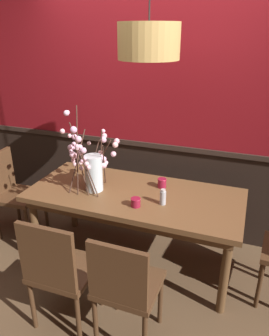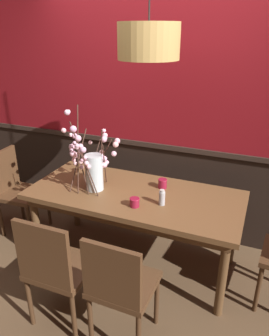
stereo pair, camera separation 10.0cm
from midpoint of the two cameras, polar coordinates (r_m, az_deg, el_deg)
ground_plane at (r=3.31m, az=-0.90°, el=-15.95°), size 24.00×24.00×0.00m
back_wall at (r=3.30m, az=3.55°, el=12.49°), size 5.73×0.14×2.98m
dining_table at (r=2.94m, az=-0.98°, el=-5.85°), size 1.90×0.86×0.75m
chair_far_side_right at (r=3.67m, az=8.61°, el=-2.56°), size 0.48×0.44×0.88m
chair_far_side_left at (r=3.78m, az=-0.55°, el=-1.20°), size 0.45×0.43×0.93m
chair_head_west_end at (r=3.70m, az=-21.46°, el=-3.59°), size 0.45×0.45×0.93m
chair_near_side_right at (r=2.30m, az=-3.02°, el=-19.96°), size 0.43×0.42×0.91m
chair_near_side_left at (r=2.48m, az=-14.36°, el=-16.76°), size 0.45×0.43×0.94m
vase_with_blossoms at (r=2.89m, az=-8.49°, el=0.16°), size 0.51×0.53×0.76m
candle_holder_nearer_center at (r=2.67m, az=-0.87°, el=-6.06°), size 0.08×0.08×0.08m
candle_holder_nearer_edge at (r=2.98m, az=3.91°, el=-2.66°), size 0.08×0.08×0.09m
condiment_bottle at (r=2.69m, az=3.96°, el=-5.16°), size 0.05×0.05×0.14m
pendant_lamp at (r=2.53m, az=1.33°, el=21.43°), size 0.46×0.46×1.09m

